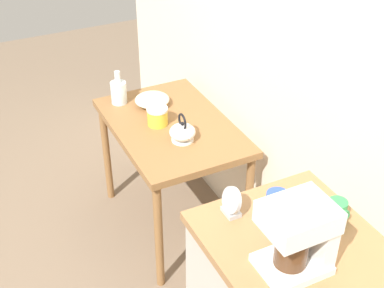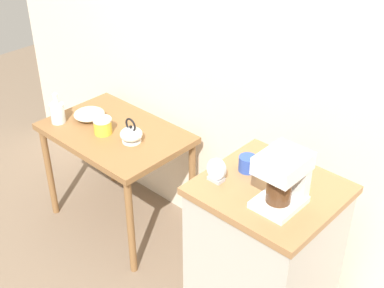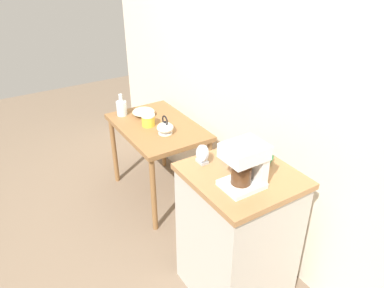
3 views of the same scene
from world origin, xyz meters
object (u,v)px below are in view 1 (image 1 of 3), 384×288
mug_tall_green (337,211)px  table_clock (231,203)px  teakettle (183,132)px  glass_carafe_vase (119,92)px  bowl_stoneware (152,100)px  mug_blue (277,202)px  coffee_maker (301,234)px  canister_enamel (157,116)px

mug_tall_green → table_clock: table_clock is taller
teakettle → table_clock: table_clock is taller
glass_carafe_vase → teakettle: bearing=16.9°
glass_carafe_vase → mug_tall_green: 1.58m
bowl_stoneware → teakettle: 0.41m
mug_tall_green → mug_blue: bearing=-129.3°
coffee_maker → mug_tall_green: bearing=115.5°
bowl_stoneware → mug_tall_green: size_ratio=2.47×
canister_enamel → teakettle: bearing=14.5°
mug_tall_green → table_clock: 0.38m
glass_carafe_vase → mug_blue: 1.42m
mug_blue → table_clock: bearing=-109.6°
teakettle → table_clock: (0.82, -0.19, 0.22)m
bowl_stoneware → mug_tall_green: 1.45m
bowl_stoneware → mug_blue: 1.31m
table_clock → canister_enamel: bearing=172.5°
bowl_stoneware → glass_carafe_vase: glass_carafe_vase is taller
canister_enamel → mug_tall_green: mug_tall_green is taller
bowl_stoneware → coffee_maker: size_ratio=0.77×
teakettle → coffee_maker: size_ratio=0.64×
bowl_stoneware → canister_enamel: bearing=-14.9°
bowl_stoneware → table_clock: table_clock is taller
mug_tall_green → coffee_maker: bearing=-64.5°
coffee_maker → mug_blue: 0.30m
bowl_stoneware → canister_enamel: 0.21m
glass_carafe_vase → coffee_maker: size_ratio=0.77×
bowl_stoneware → glass_carafe_vase: size_ratio=1.00×
bowl_stoneware → glass_carafe_vase: 0.20m
teakettle → canister_enamel: size_ratio=1.45×
mug_blue → bowl_stoneware: bearing=178.8°
coffee_maker → canister_enamel: bearing=177.2°
bowl_stoneware → canister_enamel: canister_enamel is taller
teakettle → mug_blue: bearing=-1.6°
bowl_stoneware → coffee_maker: 1.59m
glass_carafe_vase → canister_enamel: bearing=18.4°
coffee_maker → mug_tall_green: size_ratio=3.22×
mug_blue → table_clock: (-0.06, -0.16, 0.01)m
canister_enamel → coffee_maker: bearing=-2.8°
coffee_maker → mug_tall_green: (-0.13, 0.26, -0.10)m
coffee_maker → glass_carafe_vase: bearing=-178.6°
teakettle → table_clock: 0.87m
canister_enamel → mug_tall_green: (1.22, 0.19, 0.21)m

